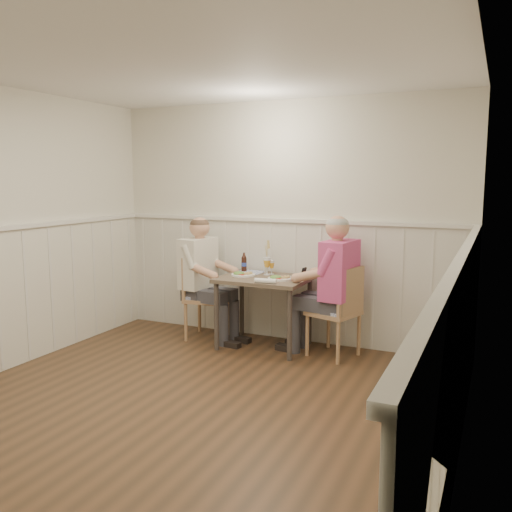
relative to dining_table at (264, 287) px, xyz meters
The scene contains 16 objects.
ground_plane 1.95m from the dining_table, 88.18° to the right, with size 4.50×4.50×0.00m, color #412E1D.
room_shell 2.04m from the dining_table, 88.18° to the right, with size 4.04×4.54×2.60m.
wainscot 1.16m from the dining_table, 87.09° to the right, with size 4.00×4.49×1.34m.
dining_table is the anchor object (origin of this frame).
chair_right 0.82m from the dining_table, ahead, with size 0.54×0.54×0.91m.
chair_left 0.77m from the dining_table, behind, with size 0.49×0.49×0.92m.
man_in_pink 0.77m from the dining_table, ahead, with size 0.71×0.49×1.44m.
diner_cream 0.76m from the dining_table, behind, with size 0.68×0.47×1.38m.
plate_man 0.24m from the dining_table, 15.12° to the right, with size 0.26×0.26×0.06m.
plate_diner 0.28m from the dining_table, behind, with size 0.26×0.26×0.06m.
beer_glass_a 0.28m from the dining_table, 87.53° to the left, with size 0.06×0.06×0.15m.
beer_glass_b 0.27m from the dining_table, 100.54° to the left, with size 0.08×0.08×0.19m.
beer_bottle 0.45m from the dining_table, 146.26° to the left, with size 0.06×0.06×0.21m.
rolled_napkin 0.35m from the dining_table, 63.79° to the right, with size 0.22×0.07×0.05m.
grass_vase 0.37m from the dining_table, 108.50° to the left, with size 0.04×0.04×0.38m.
gingham_mat 0.35m from the dining_table, 139.56° to the left, with size 0.31×0.26×0.01m.
Camera 1 is at (2.16, -3.25, 1.77)m, focal length 38.00 mm.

